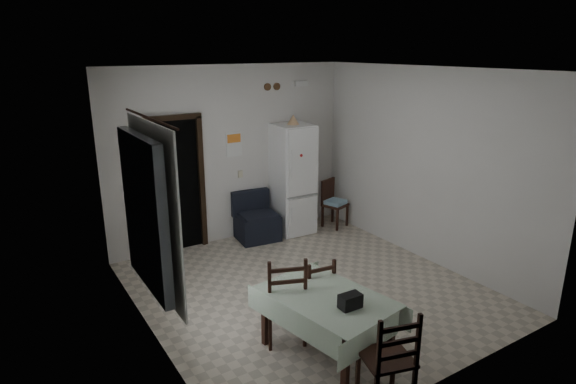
# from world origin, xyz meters

# --- Properties ---
(ground) EXTENTS (4.50, 4.50, 0.00)m
(ground) POSITION_xyz_m (0.00, 0.00, 0.00)
(ground) COLOR #BCAF99
(ground) RESTS_ON ground
(ceiling) EXTENTS (4.20, 4.50, 0.02)m
(ceiling) POSITION_xyz_m (0.00, 0.00, 2.90)
(ceiling) COLOR white
(ceiling) RESTS_ON ground
(wall_back) EXTENTS (4.20, 0.02, 2.90)m
(wall_back) POSITION_xyz_m (0.00, 2.25, 1.45)
(wall_back) COLOR silver
(wall_back) RESTS_ON ground
(wall_front) EXTENTS (4.20, 0.02, 2.90)m
(wall_front) POSITION_xyz_m (0.00, -2.25, 1.45)
(wall_front) COLOR silver
(wall_front) RESTS_ON ground
(wall_left) EXTENTS (0.02, 4.50, 2.90)m
(wall_left) POSITION_xyz_m (-2.10, 0.00, 1.45)
(wall_left) COLOR silver
(wall_left) RESTS_ON ground
(wall_right) EXTENTS (0.02, 4.50, 2.90)m
(wall_right) POSITION_xyz_m (2.10, 0.00, 1.45)
(wall_right) COLOR silver
(wall_right) RESTS_ON ground
(doorway) EXTENTS (1.06, 0.52, 2.22)m
(doorway) POSITION_xyz_m (-1.05, 2.45, 1.06)
(doorway) COLOR black
(doorway) RESTS_ON ground
(window_recess) EXTENTS (0.10, 1.20, 1.60)m
(window_recess) POSITION_xyz_m (-2.15, -0.20, 1.55)
(window_recess) COLOR silver
(window_recess) RESTS_ON ground
(curtain) EXTENTS (0.02, 1.45, 1.85)m
(curtain) POSITION_xyz_m (-2.04, -0.20, 1.55)
(curtain) COLOR white
(curtain) RESTS_ON ground
(curtain_rod) EXTENTS (0.02, 1.60, 0.02)m
(curtain_rod) POSITION_xyz_m (-2.03, -0.20, 2.50)
(curtain_rod) COLOR black
(curtain_rod) RESTS_ON ground
(calendar) EXTENTS (0.28, 0.02, 0.40)m
(calendar) POSITION_xyz_m (0.05, 2.24, 1.62)
(calendar) COLOR white
(calendar) RESTS_ON ground
(calendar_image) EXTENTS (0.24, 0.01, 0.14)m
(calendar_image) POSITION_xyz_m (0.05, 2.23, 1.72)
(calendar_image) COLOR orange
(calendar_image) RESTS_ON ground
(light_switch) EXTENTS (0.08, 0.02, 0.12)m
(light_switch) POSITION_xyz_m (0.15, 2.24, 1.10)
(light_switch) COLOR beige
(light_switch) RESTS_ON ground
(vent_left) EXTENTS (0.12, 0.03, 0.12)m
(vent_left) POSITION_xyz_m (0.70, 2.23, 2.52)
(vent_left) COLOR brown
(vent_left) RESTS_ON ground
(vent_right) EXTENTS (0.12, 0.03, 0.12)m
(vent_right) POSITION_xyz_m (0.88, 2.23, 2.52)
(vent_right) COLOR brown
(vent_right) RESTS_ON ground
(emergency_light) EXTENTS (0.25, 0.07, 0.09)m
(emergency_light) POSITION_xyz_m (1.35, 2.21, 2.55)
(emergency_light) COLOR white
(emergency_light) RESTS_ON ground
(fridge) EXTENTS (0.65, 0.65, 1.91)m
(fridge) POSITION_xyz_m (1.00, 1.93, 0.96)
(fridge) COLOR white
(fridge) RESTS_ON ground
(tan_cone) EXTENTS (0.21, 0.21, 0.17)m
(tan_cone) POSITION_xyz_m (1.00, 1.91, 1.99)
(tan_cone) COLOR tan
(tan_cone) RESTS_ON fridge
(navy_seat) EXTENTS (0.74, 0.72, 0.81)m
(navy_seat) POSITION_xyz_m (0.29, 1.93, 0.41)
(navy_seat) COLOR black
(navy_seat) RESTS_ON ground
(corner_chair) EXTENTS (0.47, 0.47, 0.87)m
(corner_chair) POSITION_xyz_m (1.78, 1.71, 0.43)
(corner_chair) COLOR black
(corner_chair) RESTS_ON ground
(dining_table) EXTENTS (1.10, 1.48, 0.70)m
(dining_table) POSITION_xyz_m (-0.67, -1.30, 0.35)
(dining_table) COLOR #ADC1A5
(dining_table) RESTS_ON ground
(black_bag) EXTENTS (0.23, 0.14, 0.14)m
(black_bag) POSITION_xyz_m (-0.62, -1.61, 0.77)
(black_bag) COLOR black
(black_bag) RESTS_ON dining_table
(dining_chair_far_left) EXTENTS (0.58, 0.58, 1.04)m
(dining_chair_far_left) POSITION_xyz_m (-0.88, -0.81, 0.52)
(dining_chair_far_left) COLOR black
(dining_chair_far_left) RESTS_ON ground
(dining_chair_far_right) EXTENTS (0.42, 0.42, 0.86)m
(dining_chair_far_right) POSITION_xyz_m (-0.42, -0.74, 0.43)
(dining_chair_far_right) COLOR black
(dining_chair_far_right) RESTS_ON ground
(dining_chair_near_head) EXTENTS (0.53, 0.53, 1.01)m
(dining_chair_near_head) POSITION_xyz_m (-0.66, -2.18, 0.50)
(dining_chair_near_head) COLOR black
(dining_chair_near_head) RESTS_ON ground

